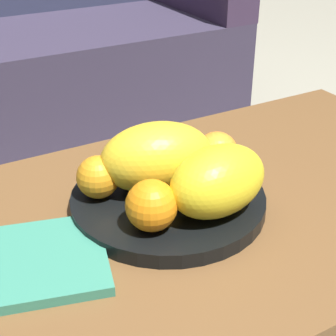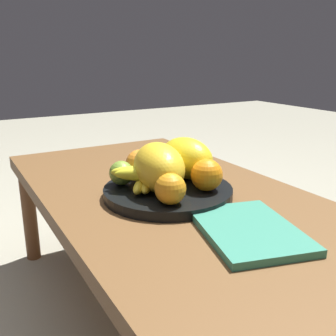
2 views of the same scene
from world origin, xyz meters
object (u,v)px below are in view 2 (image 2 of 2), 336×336
object	(u,v)px
banana_bunch	(146,179)
orange_right	(170,189)
orange_back	(140,163)
magazine	(248,230)
fruit_bowl	(168,192)
melon_smaller_beside	(186,158)
orange_front	(207,175)
apple_front	(121,173)
coffee_table	(171,206)
melon_large_front	(159,167)

from	to	relation	value
banana_bunch	orange_right	bearing A→B (deg)	-177.95
orange_back	banana_bunch	world-z (taller)	orange_back
orange_right	magazine	xyz separation A→B (m)	(-0.16, -0.09, -0.05)
fruit_bowl	magazine	xyz separation A→B (m)	(-0.26, -0.03, -0.00)
fruit_bowl	melon_smaller_beside	distance (m)	0.11
orange_front	orange_right	bearing A→B (deg)	105.42
fruit_bowl	orange_front	bearing A→B (deg)	-133.98
fruit_bowl	apple_front	size ratio (longest dim) A/B	5.23
melon_smaller_beside	apple_front	world-z (taller)	melon_smaller_beside
coffee_table	orange_front	world-z (taller)	orange_front
coffee_table	melon_large_front	bearing A→B (deg)	118.64
melon_smaller_beside	apple_front	xyz separation A→B (m)	(0.03, 0.17, -0.02)
melon_large_front	magazine	size ratio (longest dim) A/B	0.76
melon_large_front	orange_right	distance (m)	0.10
melon_large_front	banana_bunch	bearing A→B (deg)	57.22
orange_back	magazine	size ratio (longest dim) A/B	0.30
orange_back	magazine	bearing A→B (deg)	-171.22
orange_back	banana_bunch	bearing A→B (deg)	161.77
coffee_table	orange_right	world-z (taller)	orange_right
fruit_bowl	orange_right	xyz separation A→B (m)	(-0.10, 0.05, 0.05)
coffee_table	apple_front	size ratio (longest dim) A/B	19.28
fruit_bowl	orange_back	bearing A→B (deg)	12.10
apple_front	orange_front	bearing A→B (deg)	-131.36
coffee_table	apple_front	bearing A→B (deg)	65.74
melon_large_front	orange_back	distance (m)	0.12
fruit_bowl	apple_front	world-z (taller)	apple_front
orange_right	banana_bunch	world-z (taller)	orange_right
melon_large_front	orange_back	bearing A→B (deg)	-2.31
melon_smaller_beside	melon_large_front	bearing A→B (deg)	113.52
orange_right	apple_front	size ratio (longest dim) A/B	1.14
magazine	coffee_table	bearing A→B (deg)	17.19
orange_front	melon_large_front	bearing A→B (deg)	57.80
apple_front	banana_bunch	xyz separation A→B (m)	(-0.06, -0.04, -0.00)
banana_bunch	magazine	world-z (taller)	banana_bunch
orange_right	banana_bunch	size ratio (longest dim) A/B	0.46
melon_smaller_beside	magazine	bearing A→B (deg)	171.34
melon_smaller_beside	orange_right	xyz separation A→B (m)	(-0.14, 0.13, -0.02)
melon_smaller_beside	orange_right	world-z (taller)	melon_smaller_beside
apple_front	melon_large_front	bearing A→B (deg)	-141.61
orange_back	apple_front	bearing A→B (deg)	116.91
melon_large_front	orange_front	distance (m)	0.12
coffee_table	banana_bunch	size ratio (longest dim) A/B	7.77
orange_front	orange_back	world-z (taller)	orange_front
melon_large_front	apple_front	size ratio (longest dim) A/B	3.04
apple_front	banana_bunch	size ratio (longest dim) A/B	0.40
melon_large_front	magazine	distance (m)	0.28
orange_right	apple_front	world-z (taller)	orange_right
melon_smaller_beside	orange_right	bearing A→B (deg)	137.12
coffee_table	apple_front	distance (m)	0.16
orange_front	orange_right	size ratio (longest dim) A/B	1.11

